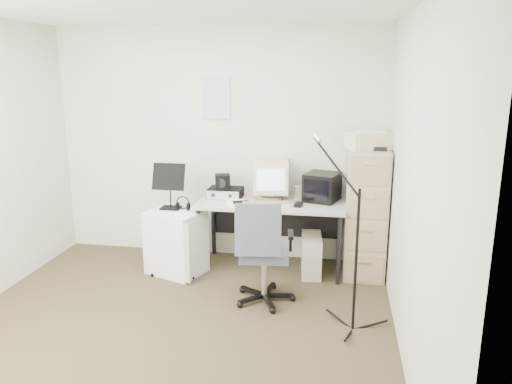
% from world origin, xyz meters
% --- Properties ---
extents(floor, '(3.60, 3.60, 0.01)m').
position_xyz_m(floor, '(0.00, 0.00, -0.01)').
color(floor, '#393419').
rests_on(floor, ground).
extents(ceiling, '(3.60, 3.60, 0.01)m').
position_xyz_m(ceiling, '(0.00, 0.00, 2.50)').
color(ceiling, white).
rests_on(ceiling, ground).
extents(wall_back, '(3.60, 0.02, 2.50)m').
position_xyz_m(wall_back, '(0.00, 1.80, 1.25)').
color(wall_back, beige).
rests_on(wall_back, ground).
extents(wall_front, '(3.60, 0.02, 2.50)m').
position_xyz_m(wall_front, '(0.00, -1.80, 1.25)').
color(wall_front, beige).
rests_on(wall_front, ground).
extents(wall_right, '(0.02, 3.60, 2.50)m').
position_xyz_m(wall_right, '(1.80, 0.00, 1.25)').
color(wall_right, beige).
rests_on(wall_right, ground).
extents(wall_calendar, '(0.30, 0.02, 0.44)m').
position_xyz_m(wall_calendar, '(-0.02, 1.79, 1.75)').
color(wall_calendar, white).
rests_on(wall_calendar, wall_back).
extents(filing_cabinet, '(0.40, 0.60, 1.30)m').
position_xyz_m(filing_cabinet, '(1.58, 1.48, 0.65)').
color(filing_cabinet, gray).
rests_on(filing_cabinet, floor).
extents(printer, '(0.49, 0.41, 0.16)m').
position_xyz_m(printer, '(1.58, 1.45, 1.38)').
color(printer, beige).
rests_on(printer, filing_cabinet).
extents(desk, '(1.50, 0.70, 0.73)m').
position_xyz_m(desk, '(0.63, 1.45, 0.36)').
color(desk, '#ADADA8').
rests_on(desk, floor).
extents(crt_monitor, '(0.41, 0.42, 0.40)m').
position_xyz_m(crt_monitor, '(0.60, 1.57, 0.93)').
color(crt_monitor, beige).
rests_on(crt_monitor, desk).
extents(crt_tv, '(0.40, 0.42, 0.29)m').
position_xyz_m(crt_tv, '(1.13, 1.57, 0.87)').
color(crt_tv, black).
rests_on(crt_tv, desk).
extents(desk_speaker, '(0.09, 0.09, 0.14)m').
position_xyz_m(desk_speaker, '(0.88, 1.59, 0.80)').
color(desk_speaker, '#BDB398').
rests_on(desk_speaker, desk).
extents(keyboard, '(0.51, 0.26, 0.03)m').
position_xyz_m(keyboard, '(0.58, 1.28, 0.74)').
color(keyboard, beige).
rests_on(keyboard, desk).
extents(mouse, '(0.08, 0.13, 0.04)m').
position_xyz_m(mouse, '(0.92, 1.31, 0.75)').
color(mouse, black).
rests_on(mouse, desk).
extents(radio_receiver, '(0.36, 0.26, 0.10)m').
position_xyz_m(radio_receiver, '(0.12, 1.54, 0.78)').
color(radio_receiver, black).
rests_on(radio_receiver, desk).
extents(radio_speaker, '(0.19, 0.18, 0.15)m').
position_xyz_m(radio_speaker, '(0.10, 1.50, 0.91)').
color(radio_speaker, black).
rests_on(radio_speaker, radio_receiver).
extents(papers, '(0.28, 0.32, 0.02)m').
position_xyz_m(papers, '(0.30, 1.28, 0.74)').
color(papers, white).
rests_on(papers, desk).
extents(pc_tower, '(0.23, 0.45, 0.41)m').
position_xyz_m(pc_tower, '(1.05, 1.37, 0.20)').
color(pc_tower, beige).
rests_on(pc_tower, floor).
extents(office_chair, '(0.62, 0.62, 0.96)m').
position_xyz_m(office_chair, '(0.67, 0.68, 0.48)').
color(office_chair, '#353A48').
rests_on(office_chair, floor).
extents(side_cart, '(0.64, 0.58, 0.66)m').
position_xyz_m(side_cart, '(-0.32, 1.18, 0.33)').
color(side_cart, white).
rests_on(side_cart, floor).
extents(music_stand, '(0.34, 0.20, 0.49)m').
position_xyz_m(music_stand, '(-0.39, 1.27, 0.90)').
color(music_stand, black).
rests_on(music_stand, side_cart).
extents(headphones, '(0.16, 0.16, 0.03)m').
position_xyz_m(headphones, '(-0.25, 1.24, 0.70)').
color(headphones, black).
rests_on(headphones, side_cart).
extents(mic_stand, '(0.03, 0.03, 1.54)m').
position_xyz_m(mic_stand, '(1.46, 0.30, 0.77)').
color(mic_stand, black).
rests_on(mic_stand, floor).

